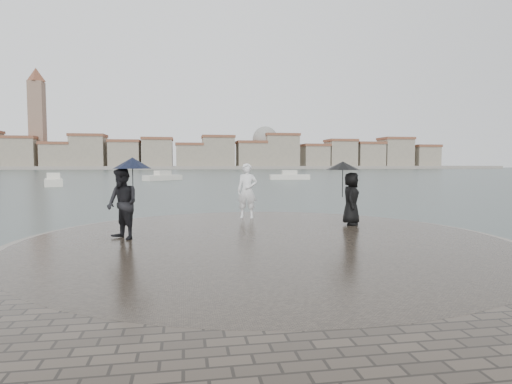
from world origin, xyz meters
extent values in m
plane|color=#2B3835|center=(0.00, 0.00, 0.00)|extent=(400.00, 400.00, 0.00)
cylinder|color=gray|center=(0.00, 3.50, 0.16)|extent=(12.50, 12.50, 0.32)
cylinder|color=#2D261E|center=(0.00, 3.50, 0.18)|extent=(11.90, 11.90, 0.36)
imported|color=white|center=(0.15, 7.58, 1.31)|extent=(0.78, 0.60, 1.89)
imported|color=black|center=(-3.50, 3.99, 1.25)|extent=(1.08, 1.09, 1.78)
cylinder|color=black|center=(-3.25, 4.09, 1.71)|extent=(0.02, 0.02, 0.90)
cone|color=black|center=(-3.25, 4.09, 2.26)|extent=(0.96, 0.96, 0.28)
imported|color=black|center=(3.07, 5.43, 1.17)|extent=(0.81, 0.94, 1.61)
cylinder|color=black|center=(2.82, 5.53, 1.66)|extent=(0.02, 0.02, 0.90)
cone|color=black|center=(2.82, 5.53, 2.18)|extent=(1.04, 1.04, 0.26)
cube|color=gray|center=(0.00, 163.00, 0.60)|extent=(260.00, 20.00, 1.20)
cube|color=gray|center=(-60.00, 160.00, 5.50)|extent=(11.00, 10.00, 11.00)
cube|color=brown|center=(-60.00, 160.00, 11.50)|extent=(11.60, 10.60, 1.00)
cube|color=gray|center=(-48.00, 160.00, 4.50)|extent=(10.00, 10.00, 9.00)
cube|color=brown|center=(-48.00, 160.00, 9.50)|extent=(10.60, 10.60, 1.00)
cube|color=gray|center=(-37.00, 160.00, 6.00)|extent=(12.00, 10.00, 12.00)
cube|color=brown|center=(-37.00, 160.00, 12.50)|extent=(12.60, 10.60, 1.00)
cube|color=gray|center=(-24.00, 160.00, 5.00)|extent=(11.00, 10.00, 10.00)
cube|color=brown|center=(-24.00, 160.00, 10.50)|extent=(11.60, 10.60, 1.00)
cube|color=gray|center=(-12.00, 160.00, 5.50)|extent=(11.00, 10.00, 11.00)
cube|color=brown|center=(-12.00, 160.00, 11.50)|extent=(11.60, 10.60, 1.00)
cube|color=gray|center=(0.00, 160.00, 4.50)|extent=(10.00, 10.00, 9.00)
cube|color=brown|center=(0.00, 160.00, 9.50)|extent=(10.60, 10.60, 1.00)
cube|color=gray|center=(11.00, 160.00, 6.00)|extent=(12.00, 10.00, 12.00)
cube|color=brown|center=(11.00, 160.00, 12.50)|extent=(12.60, 10.60, 1.00)
cube|color=gray|center=(24.00, 160.00, 5.00)|extent=(11.00, 10.00, 10.00)
cube|color=brown|center=(24.00, 160.00, 10.50)|extent=(11.60, 10.60, 1.00)
cube|color=gray|center=(36.00, 160.00, 6.50)|extent=(13.00, 10.00, 13.00)
cube|color=brown|center=(36.00, 160.00, 13.50)|extent=(13.60, 10.60, 1.00)
cube|color=gray|center=(50.00, 160.00, 4.50)|extent=(10.00, 10.00, 9.00)
cube|color=brown|center=(50.00, 160.00, 9.50)|extent=(10.60, 10.60, 1.00)
cube|color=gray|center=(61.00, 160.00, 5.50)|extent=(11.00, 10.00, 11.00)
cube|color=brown|center=(61.00, 160.00, 11.50)|extent=(11.60, 10.60, 1.00)
cube|color=gray|center=(73.00, 160.00, 5.00)|extent=(11.00, 10.00, 10.00)
cube|color=brown|center=(73.00, 160.00, 10.50)|extent=(11.60, 10.60, 1.00)
cube|color=gray|center=(85.00, 160.00, 6.00)|extent=(12.00, 10.00, 12.00)
cube|color=brown|center=(85.00, 160.00, 12.50)|extent=(12.60, 10.60, 1.00)
cube|color=gray|center=(98.00, 160.00, 4.50)|extent=(10.00, 10.00, 9.00)
cube|color=brown|center=(98.00, 160.00, 9.50)|extent=(10.60, 10.60, 1.00)
cube|color=#846654|center=(-55.00, 162.00, 16.00)|extent=(5.00, 5.00, 32.00)
cone|color=brown|center=(-55.00, 162.00, 34.50)|extent=(6.80, 6.80, 5.00)
sphere|color=gray|center=(30.00, 162.00, 12.00)|extent=(10.00, 10.00, 10.00)
cube|color=silver|center=(-14.94, 38.54, 0.25)|extent=(3.06, 5.73, 0.90)
cube|color=silver|center=(-14.94, 38.54, 0.85)|extent=(1.71, 2.25, 0.90)
cube|color=silver|center=(-4.82, 50.80, 0.25)|extent=(5.14, 4.89, 0.90)
cube|color=silver|center=(-4.82, 50.80, 0.85)|extent=(2.29, 2.23, 0.90)
cube|color=silver|center=(12.39, 50.72, 0.25)|extent=(5.61, 2.04, 0.90)
cube|color=silver|center=(12.39, 50.72, 0.85)|extent=(2.09, 1.36, 0.90)
camera|label=1|loc=(-1.97, -6.97, 2.25)|focal=30.00mm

